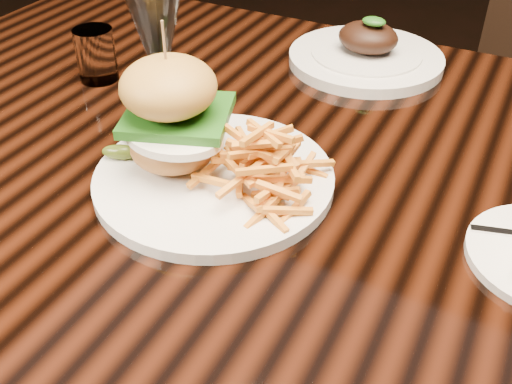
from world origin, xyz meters
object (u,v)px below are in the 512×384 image
at_px(wine_glass, 156,30).
at_px(dining_table, 345,219).
at_px(burger_plate, 210,146).
at_px(far_dish, 366,55).

bearing_deg(wine_glass, dining_table, 4.79).
relative_size(burger_plate, wine_glass, 1.47).
relative_size(dining_table, burger_plate, 5.47).
bearing_deg(burger_plate, dining_table, 26.93).
bearing_deg(far_dish, dining_table, -74.50).
distance_m(burger_plate, far_dish, 0.42).
bearing_deg(burger_plate, far_dish, 74.55).
xyz_separation_m(burger_plate, wine_glass, (-0.12, 0.08, 0.09)).
distance_m(wine_glass, far_dish, 0.40).
bearing_deg(dining_table, wine_glass, -175.21).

